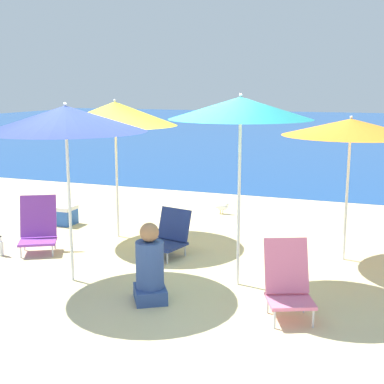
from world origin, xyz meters
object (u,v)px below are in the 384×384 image
beach_chair_pink (288,281)px  water_bottle (1,248)px  beach_chair_navy (169,235)px  cooler_box (64,215)px  beach_umbrella_yellow (115,114)px  beach_umbrella_navy (66,119)px  person_seated_near (150,269)px  beach_chair_purple (38,227)px  seagull (222,207)px  beach_umbrella_orange (351,127)px  beach_umbrella_teal (241,108)px

beach_chair_pink → water_bottle: beach_chair_pink is taller
beach_chair_navy → cooler_box: size_ratio=1.76×
beach_umbrella_yellow → water_bottle: bearing=-126.5°
beach_umbrella_navy → beach_chair_navy: 2.32m
beach_umbrella_navy → person_seated_near: beach_umbrella_navy is taller
beach_chair_purple → cooler_box: bearing=80.5°
beach_chair_navy → cooler_box: beach_chair_navy is taller
beach_umbrella_yellow → person_seated_near: (1.61, -2.23, -1.60)m
seagull → person_seated_near: bearing=-83.4°
beach_chair_purple → beach_umbrella_orange: bearing=-14.5°
beach_umbrella_orange → person_seated_near: beach_umbrella_orange is taller
beach_chair_purple → beach_chair_pink: bearing=-44.1°
beach_umbrella_teal → person_seated_near: beach_umbrella_teal is taller
beach_chair_purple → beach_chair_pink: (3.87, -0.98, 0.01)m
beach_umbrella_navy → person_seated_near: (1.19, -0.25, -1.64)m
beach_umbrella_yellow → seagull: 2.99m
beach_umbrella_navy → person_seated_near: 2.04m
beach_chair_pink → water_bottle: 4.29m
beach_umbrella_yellow → beach_umbrella_teal: beach_umbrella_teal is taller
seagull → beach_chair_pink: bearing=-64.0°
beach_chair_pink → beach_umbrella_navy: bearing=154.4°
beach_chair_purple → cooler_box: 1.56m
beach_umbrella_teal → seagull: beach_umbrella_teal is taller
beach_umbrella_orange → beach_chair_purple: bearing=-164.6°
beach_umbrella_yellow → cooler_box: bearing=164.8°
cooler_box → seagull: 2.95m
beach_umbrella_navy → seagull: size_ratio=8.24×
beach_umbrella_yellow → person_seated_near: size_ratio=2.41×
beach_chair_pink → water_bottle: bearing=148.6°
person_seated_near → beach_umbrella_orange: bearing=18.0°
beach_umbrella_navy → cooler_box: (-1.69, 2.33, -1.85)m
person_seated_near → cooler_box: bearing=106.1°
beach_chair_pink → seagull: size_ratio=3.01×
beach_umbrella_yellow → person_seated_near: beach_umbrella_yellow is taller
beach_chair_pink → cooler_box: bearing=127.7°
beach_umbrella_teal → beach_chair_purple: (-3.13, 0.28, -1.78)m
beach_umbrella_orange → water_bottle: size_ratio=6.84×
beach_umbrella_yellow → cooler_box: beach_umbrella_yellow is taller
beach_umbrella_yellow → seagull: size_ratio=8.20×
person_seated_near → beach_chair_navy: bearing=73.5°
beach_chair_purple → seagull: bearing=30.1°
beach_umbrella_orange → beach_chair_navy: 2.93m
person_seated_near → beach_umbrella_yellow: bearing=93.7°
beach_umbrella_orange → person_seated_near: bearing=-129.9°
beach_umbrella_navy → water_bottle: (-1.52, 0.49, -1.90)m
beach_umbrella_orange → seagull: bearing=140.3°
beach_umbrella_orange → water_bottle: 5.19m
water_bottle → beach_umbrella_orange: bearing=18.6°
seagull → beach_umbrella_orange: bearing=-39.7°
beach_chair_navy → cooler_box: 2.60m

